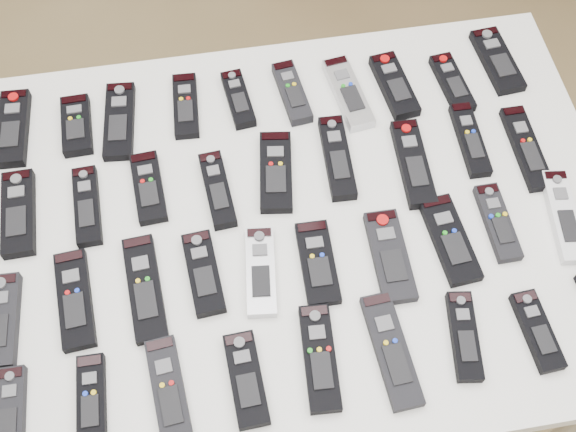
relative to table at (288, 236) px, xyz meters
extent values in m
plane|color=olive|center=(0.13, -0.15, -0.72)|extent=(4.00, 4.00, 0.00)
cube|color=white|center=(0.00, 0.00, 0.04)|extent=(1.25, 0.88, 0.04)
cylinder|color=beige|center=(0.56, -0.38, -0.35)|extent=(0.04, 0.04, 0.74)
cylinder|color=beige|center=(-0.56, 0.38, -0.35)|extent=(0.04, 0.04, 0.74)
cylinder|color=beige|center=(0.56, 0.38, -0.35)|extent=(0.04, 0.04, 0.74)
cube|color=black|center=(-0.51, 0.29, 0.07)|extent=(0.07, 0.18, 0.02)
cube|color=black|center=(-0.38, 0.28, 0.07)|extent=(0.06, 0.14, 0.02)
cube|color=black|center=(-0.30, 0.28, 0.07)|extent=(0.07, 0.19, 0.02)
cube|color=black|center=(-0.16, 0.30, 0.07)|extent=(0.06, 0.16, 0.02)
cube|color=black|center=(-0.05, 0.29, 0.07)|extent=(0.06, 0.14, 0.02)
cube|color=black|center=(0.06, 0.29, 0.07)|extent=(0.06, 0.16, 0.02)
cube|color=#B7B7BC|center=(0.17, 0.27, 0.07)|extent=(0.08, 0.19, 0.02)
cube|color=black|center=(0.27, 0.28, 0.07)|extent=(0.07, 0.17, 0.02)
cube|color=black|center=(0.39, 0.26, 0.07)|extent=(0.06, 0.15, 0.02)
cube|color=black|center=(0.50, 0.31, 0.07)|extent=(0.07, 0.18, 0.02)
cube|color=black|center=(-0.49, 0.09, 0.07)|extent=(0.06, 0.18, 0.02)
cube|color=black|center=(-0.37, 0.09, 0.07)|extent=(0.05, 0.17, 0.02)
cube|color=black|center=(-0.25, 0.11, 0.07)|extent=(0.06, 0.16, 0.02)
cube|color=black|center=(-0.12, 0.08, 0.07)|extent=(0.06, 0.17, 0.02)
cube|color=black|center=(-0.01, 0.11, 0.07)|extent=(0.09, 0.18, 0.02)
cube|color=black|center=(0.12, 0.12, 0.07)|extent=(0.06, 0.19, 0.02)
cube|color=black|center=(0.26, 0.08, 0.07)|extent=(0.06, 0.20, 0.02)
cube|color=black|center=(0.39, 0.12, 0.07)|extent=(0.05, 0.17, 0.02)
cube|color=black|center=(0.49, 0.08, 0.07)|extent=(0.05, 0.19, 0.02)
cube|color=black|center=(-0.52, -0.12, 0.07)|extent=(0.07, 0.17, 0.02)
cube|color=black|center=(-0.39, -0.10, 0.07)|extent=(0.07, 0.19, 0.02)
cube|color=black|center=(-0.27, -0.10, 0.07)|extent=(0.07, 0.20, 0.02)
cube|color=black|center=(-0.17, -0.09, 0.07)|extent=(0.06, 0.16, 0.02)
cube|color=#B7B7BC|center=(-0.07, -0.10, 0.07)|extent=(0.07, 0.18, 0.02)
cube|color=black|center=(0.04, -0.10, 0.07)|extent=(0.06, 0.16, 0.02)
cube|color=black|center=(0.17, -0.11, 0.07)|extent=(0.06, 0.18, 0.02)
cube|color=black|center=(0.29, -0.09, 0.07)|extent=(0.08, 0.18, 0.02)
cube|color=black|center=(0.38, -0.07, 0.07)|extent=(0.05, 0.16, 0.02)
cube|color=silver|center=(0.51, -0.08, 0.07)|extent=(0.07, 0.20, 0.02)
cube|color=black|center=(-0.50, -0.28, 0.07)|extent=(0.05, 0.15, 0.02)
cube|color=black|center=(-0.37, -0.28, 0.07)|extent=(0.05, 0.15, 0.02)
cube|color=black|center=(-0.25, -0.29, 0.07)|extent=(0.07, 0.19, 0.02)
cube|color=black|center=(-0.12, -0.29, 0.07)|extent=(0.06, 0.16, 0.02)
cube|color=black|center=(0.01, -0.27, 0.07)|extent=(0.06, 0.19, 0.02)
cube|color=black|center=(0.13, -0.28, 0.07)|extent=(0.07, 0.21, 0.02)
cube|color=black|center=(0.26, -0.28, 0.07)|extent=(0.06, 0.16, 0.02)
cube|color=black|center=(0.38, -0.29, 0.07)|extent=(0.05, 0.15, 0.02)
camera|label=1|loc=(-0.11, -0.65, 1.24)|focal=45.00mm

